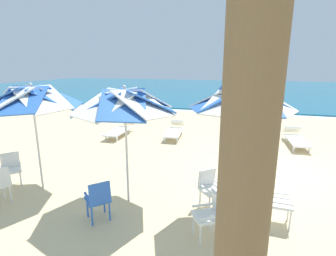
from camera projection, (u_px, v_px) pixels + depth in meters
ground_plane at (275, 172)px, 7.64m from camera, size 80.00×80.00×0.00m
sea at (254, 89)px, 33.55m from camera, size 80.00×36.00×0.10m
surf_foam at (260, 114)px, 16.54m from camera, size 80.00×0.70×0.01m
beach_umbrella_0 at (241, 100)px, 4.79m from camera, size 1.98×1.98×2.78m
plastic_chair_0 at (210, 187)px, 5.61m from camera, size 0.63×0.63×0.87m
plastic_chair_1 at (277, 200)px, 5.05m from camera, size 0.49×0.46×0.87m
plastic_chair_2 at (210, 213)px, 4.61m from camera, size 0.62×0.61×0.87m
beach_umbrella_1 at (125, 102)px, 5.45m from camera, size 2.28×2.28×2.66m
plastic_chair_3 at (98, 198)px, 5.13m from camera, size 0.63×0.63×0.87m
beach_umbrella_2 at (32, 98)px, 6.06m from camera, size 2.29×2.29×2.67m
plastic_chair_4 at (11, 168)px, 6.65m from camera, size 0.63×0.63×0.87m
sun_lounger_0 at (296, 138)px, 10.07m from camera, size 0.75×2.18×0.62m
sun_lounger_1 at (239, 135)px, 10.57m from camera, size 1.07×2.23×0.62m
sun_lounger_2 at (174, 130)px, 11.30m from camera, size 0.84×2.20×0.62m
sun_lounger_3 at (120, 130)px, 11.46m from camera, size 0.68×2.16×0.62m
palm_tree_2 at (258, 77)px, 1.28m from camera, size 2.93×3.02×4.93m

